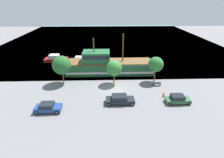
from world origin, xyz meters
The scene contains 13 objects.
ground_plane centered at (0.00, 0.00, 0.00)m, with size 160.00×160.00×0.00m, color slate.
water_surface centered at (0.00, 44.00, 0.00)m, with size 80.00×80.00×0.00m, color slate.
pirate_ship centered at (-1.05, 8.23, 1.81)m, with size 20.97×5.20×8.83m.
moored_boat_dockside centered at (-7.92, 14.87, 0.66)m, with size 6.33×2.02×1.80m.
moored_boat_outer centered at (-15.19, 16.59, 0.68)m, with size 6.10×2.60×1.84m.
parked_car_curb_front centered at (-10.36, -6.75, 0.70)m, with size 3.94×1.88×1.40m.
parked_car_curb_mid centered at (0.71, -4.85, 0.72)m, with size 4.70×1.96×1.45m.
parked_car_curb_rear centered at (10.22, -5.04, 0.70)m, with size 3.95×1.80×1.43m.
fire_hydrant centered at (8.52, -3.07, 0.41)m, with size 0.42×0.25×0.76m.
bench_promenade_east centered at (8.41, 1.18, 0.43)m, with size 1.62×0.45×0.85m.
tree_row_east centered at (-10.16, 3.13, 3.79)m, with size 3.68×3.68×5.64m.
tree_row_mideast centered at (0.07, 2.54, 3.29)m, with size 3.05×3.05×4.83m.
tree_row_midwest centered at (8.42, 3.18, 3.71)m, with size 3.02×3.02×5.23m.
Camera 1 is at (-1.35, -29.20, 15.82)m, focal length 28.00 mm.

